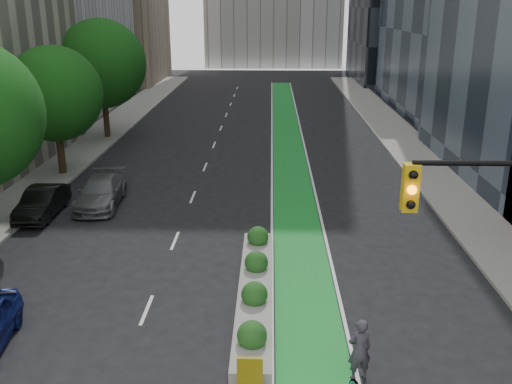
# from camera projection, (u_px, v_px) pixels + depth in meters

# --- Properties ---
(sidewalk_left) EXTENTS (3.60, 90.00, 0.15)m
(sidewalk_left) POSITION_uv_depth(u_px,v_px,m) (67.00, 161.00, 37.77)
(sidewalk_left) COLOR gray
(sidewalk_left) RESTS_ON ground
(sidewalk_right) EXTENTS (3.60, 90.00, 0.15)m
(sidewalk_right) POSITION_uv_depth(u_px,v_px,m) (425.00, 163.00, 37.18)
(sidewalk_right) COLOR gray
(sidewalk_right) RESTS_ON ground
(bike_lane_paint) EXTENTS (2.20, 70.00, 0.01)m
(bike_lane_paint) POSITION_uv_depth(u_px,v_px,m) (288.00, 145.00, 42.16)
(bike_lane_paint) COLOR #198D2E
(bike_lane_paint) RESTS_ON ground
(tree_midfar) EXTENTS (5.60, 5.60, 7.76)m
(tree_midfar) POSITION_uv_depth(u_px,v_px,m) (54.00, 94.00, 33.37)
(tree_midfar) COLOR black
(tree_midfar) RESTS_ON ground
(tree_far) EXTENTS (6.60, 6.60, 9.00)m
(tree_far) POSITION_uv_depth(u_px,v_px,m) (102.00, 64.00, 42.62)
(tree_far) COLOR black
(tree_far) RESTS_ON ground
(median_planter) EXTENTS (1.20, 10.26, 1.10)m
(median_planter) POSITION_uv_depth(u_px,v_px,m) (255.00, 287.00, 20.30)
(median_planter) COLOR gray
(median_planter) RESTS_ON ground
(cyclist) EXTENTS (0.78, 0.61, 1.88)m
(cyclist) POSITION_uv_depth(u_px,v_px,m) (360.00, 350.00, 15.66)
(cyclist) COLOR #37323C
(cyclist) RESTS_ON ground
(parked_car_left_mid) EXTENTS (1.57, 4.32, 1.42)m
(parked_car_left_mid) POSITION_uv_depth(u_px,v_px,m) (42.00, 202.00, 27.97)
(parked_car_left_mid) COLOR black
(parked_car_left_mid) RESTS_ON ground
(parked_car_left_far) EXTENTS (2.35, 5.14, 1.46)m
(parked_car_left_far) POSITION_uv_depth(u_px,v_px,m) (101.00, 192.00, 29.46)
(parked_car_left_far) COLOR #5B5E60
(parked_car_left_far) RESTS_ON ground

